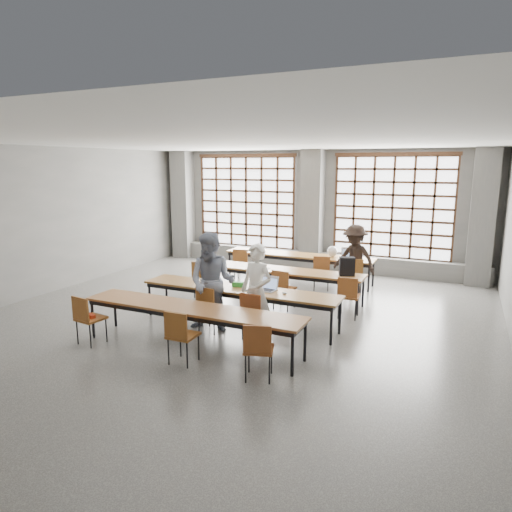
{
  "coord_description": "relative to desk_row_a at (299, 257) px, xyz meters",
  "views": [
    {
      "loc": [
        4.09,
        -7.63,
        3.07
      ],
      "look_at": [
        0.4,
        0.4,
        1.3
      ],
      "focal_mm": 32.0,
      "sensor_mm": 36.0,
      "label": 1
    }
  ],
  "objects": [
    {
      "name": "chair_near_mid",
      "position": [
        0.08,
        -5.69,
        -0.13
      ],
      "size": [
        0.43,
        0.43,
        0.88
      ],
      "color": "brown",
      "rests_on": "floor"
    },
    {
      "name": "chair_mid_left",
      "position": [
        -1.49,
        -2.46,
        -0.13
      ],
      "size": [
        0.48,
        0.49,
        0.88
      ],
      "color": "brown",
      "rests_on": "floor"
    },
    {
      "name": "column_left",
      "position": [
        -4.66,
        1.59,
        1.09
      ],
      "size": [
        0.6,
        0.55,
        3.5
      ],
      "primitive_type": "cube",
      "color": "#585855",
      "rests_on": "floor"
    },
    {
      "name": "paper_sheet_a",
      "position": [
        -0.48,
        -1.78,
        0.07
      ],
      "size": [
        0.36,
        0.33,
        0.0
      ],
      "primitive_type": "cube",
      "rotation": [
        0.0,
        0.0,
        0.51
      ],
      "color": "white",
      "rests_on": "desk_row_b"
    },
    {
      "name": "wall_back",
      "position": [
        -0.16,
        1.87,
        1.09
      ],
      "size": [
        10.0,
        0.0,
        10.0
      ],
      "primitive_type": "plane",
      "rotation": [
        1.57,
        0.0,
        0.0
      ],
      "color": "#5B5B58",
      "rests_on": "floor"
    },
    {
      "name": "red_pouch",
      "position": [
        -1.82,
        -5.61,
        -0.16
      ],
      "size": [
        0.22,
        0.14,
        0.06
      ],
      "primitive_type": "cube",
      "rotation": [
        0.0,
        0.0,
        -0.35
      ],
      "color": "#9D2B13",
      "rests_on": "chair_near_left"
    },
    {
      "name": "phone",
      "position": [
        0.26,
        -3.76,
        0.07
      ],
      "size": [
        0.14,
        0.1,
        0.01
      ],
      "primitive_type": "cube",
      "rotation": [
        0.0,
        0.0,
        -0.33
      ],
      "color": "black",
      "rests_on": "desk_row_c"
    },
    {
      "name": "paper_sheet_b",
      "position": [
        -0.18,
        -1.88,
        0.07
      ],
      "size": [
        0.34,
        0.27,
        0.0
      ],
      "primitive_type": "cube",
      "rotation": [
        0.0,
        0.0,
        -0.23
      ],
      "color": "white",
      "rests_on": "desk_row_b"
    },
    {
      "name": "desk_row_b",
      "position": [
        0.12,
        -1.83,
        0.0
      ],
      "size": [
        4.0,
        0.7,
        0.73
      ],
      "color": "brown",
      "rests_on": "floor"
    },
    {
      "name": "chair_mid_right",
      "position": [
        1.93,
        -2.46,
        -0.13
      ],
      "size": [
        0.45,
        0.45,
        0.88
      ],
      "color": "brown",
      "rests_on": "floor"
    },
    {
      "name": "sill_ledge",
      "position": [
        -0.16,
        1.67,
        -0.41
      ],
      "size": [
        9.8,
        0.35,
        0.5
      ],
      "primitive_type": "cube",
      "color": "#585855",
      "rests_on": "floor"
    },
    {
      "name": "desk_row_d",
      "position": [
        -0.12,
        -5.06,
        0.0
      ],
      "size": [
        4.0,
        0.7,
        0.73
      ],
      "color": "brown",
      "rests_on": "floor"
    },
    {
      "name": "floor",
      "position": [
        -0.16,
        -3.63,
        -0.66
      ],
      "size": [
        11.0,
        11.0,
        0.0
      ],
      "primitive_type": "plane",
      "color": "#4A4A48",
      "rests_on": "ground"
    },
    {
      "name": "chair_back_right",
      "position": [
        1.62,
        -0.63,
        -0.13
      ],
      "size": [
        0.53,
        0.53,
        0.88
      ],
      "color": "brown",
      "rests_on": "floor"
    },
    {
      "name": "chair_near_left",
      "position": [
        -1.83,
        -5.69,
        -0.13
      ],
      "size": [
        0.47,
        0.47,
        0.88
      ],
      "color": "brown",
      "rests_on": "floor"
    },
    {
      "name": "chair_near_right",
      "position": [
        1.41,
        -5.69,
        -0.13
      ],
      "size": [
        0.53,
        0.53,
        0.88
      ],
      "color": "brown",
      "rests_on": "floor"
    },
    {
      "name": "wall_left",
      "position": [
        -5.16,
        -3.63,
        1.09
      ],
      "size": [
        0.0,
        11.0,
        11.0
      ],
      "primitive_type": "plane",
      "rotation": [
        1.57,
        0.0,
        1.57
      ],
      "color": "#5B5B58",
      "rests_on": "floor"
    },
    {
      "name": "student_back",
      "position": [
        1.6,
        -0.5,
        0.17
      ],
      "size": [
        1.2,
        0.88,
        1.67
      ],
      "primitive_type": "imported",
      "rotation": [
        0.0,
        0.0,
        -0.26
      ],
      "color": "black",
      "rests_on": "floor"
    },
    {
      "name": "desk_row_c",
      "position": [
        0.08,
        -3.66,
        0.0
      ],
      "size": [
        4.0,
        0.7,
        0.73
      ],
      "color": "brown",
      "rests_on": "floor"
    },
    {
      "name": "green_box",
      "position": [
        0.03,
        -3.58,
        0.11
      ],
      "size": [
        0.26,
        0.13,
        0.09
      ],
      "primitive_type": "cube",
      "rotation": [
        0.0,
        0.0,
        0.16
      ],
      "color": "#2B832B",
      "rests_on": "desk_row_c"
    },
    {
      "name": "column_mid",
      "position": [
        -0.16,
        1.59,
        1.09
      ],
      "size": [
        0.6,
        0.55,
        3.5
      ],
      "primitive_type": "cube",
      "color": "#585855",
      "rests_on": "floor"
    },
    {
      "name": "student_male",
      "position": [
        0.68,
        -4.16,
        0.19
      ],
      "size": [
        0.7,
        0.53,
        1.72
      ],
      "primitive_type": "imported",
      "rotation": [
        0.0,
        0.0,
        -0.2
      ],
      "color": "white",
      "rests_on": "floor"
    },
    {
      "name": "student_female",
      "position": [
        -0.22,
        -4.16,
        0.26
      ],
      "size": [
        1.01,
        0.85,
        1.86
      ],
      "primitive_type": "imported",
      "rotation": [
        0.0,
        0.0,
        0.18
      ],
      "color": "navy",
      "rests_on": "floor"
    },
    {
      "name": "laptop_back",
      "position": [
        1.32,
        0.1,
        0.13
      ],
      "size": [
        0.46,
        0.43,
        0.26
      ],
      "color": "#AFB0B4",
      "rests_on": "desk_row_a"
    },
    {
      "name": "column_right",
      "position": [
        4.34,
        1.59,
        1.09
      ],
      "size": [
        0.6,
        0.55,
        3.5
      ],
      "primitive_type": "cube",
      "color": "#585855",
      "rests_on": "floor"
    },
    {
      "name": "chair_back_mid",
      "position": [
        0.82,
        -0.63,
        -0.13
      ],
      "size": [
        0.52,
        0.52,
        0.88
      ],
      "color": "brown",
      "rests_on": "floor"
    },
    {
      "name": "plastic_bag",
      "position": [
        0.9,
        0.05,
        0.21
      ],
      "size": [
        0.32,
        0.29,
        0.29
      ],
      "primitive_type": "ellipsoid",
      "rotation": [
        0.0,
        0.0,
        0.38
      ],
      "color": "silver",
      "rests_on": "desk_row_a"
    },
    {
      "name": "chair_back_left",
      "position": [
        -1.39,
        -0.63,
        -0.13
      ],
      "size": [
        0.49,
        0.49,
        0.88
      ],
      "color": "brown",
      "rests_on": "floor"
    },
    {
      "name": "ceiling",
      "position": [
        -0.16,
        -3.63,
        2.84
      ],
      "size": [
        11.0,
        11.0,
        0.0
      ],
      "primitive_type": "plane",
      "rotation": [
        3.14,
        0.0,
        0.0
      ],
      "color": "silver",
      "rests_on": "floor"
    },
    {
      "name": "chair_front_right",
      "position": [
        0.67,
        -4.29,
        -0.13
      ],
      "size": [
        0.43,
        0.44,
        0.88
      ],
      "color": "maroon",
      "rests_on": "floor"
    },
    {
      "name": "window_right",
      "position": [
        2.09,
        1.79,
        1.24
      ],
      "size": [
        3.32,
        0.12,
        3.0
      ],
      "color": "white",
      "rests_on": "wall_back"
    },
    {
      "name": "mouse",
      "position": [
        1.03,
        -3.68,
        0.08
      ],
      "size": [
        0.11,
        0.09,
        0.04
      ],
      "primitive_type": "ellipsoid",
      "rotation": [
        0.0,
        0.0,
        -0.26
      ],
      "color": "silver",
      "rests_on": "desk_row_c"
    },
    {
      "name": "laptop_front",
      "position": [
        0.63,
        -3.56,
        0.13
      ],
      "size": [
        0.39,
        0.35,
        0.26
      ],
      "color": "#AEAEB3",
      "rests_on": "desk_row_c"
    },
    {
      "name": "chair_mid_centre",
      "position": [
        0.51,
        -2.46,
        -0.13
      ],
      "size": [
        0.46,
        0.47,
        0.88
      ],
      "color": "brown",
      "rests_on": "floor"
    },
    {
      "name": "desk_row_a",
      "position": [
        0.0,
        0.0,
        0.0
      ],
      "size": [
        4.0,
        0.7,
        0.73
      ],
      "color": "brown",
      "rests_on": "floor"
    },
    {
      "name": "backpack",
      "position": [
        1.72,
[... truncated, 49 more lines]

